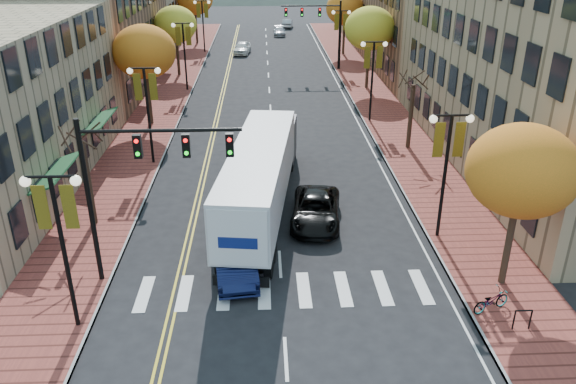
{
  "coord_description": "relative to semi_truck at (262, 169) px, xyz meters",
  "views": [
    {
      "loc": [
        -0.61,
        -16.87,
        13.08
      ],
      "look_at": [
        0.47,
        6.71,
        2.2
      ],
      "focal_mm": 35.0,
      "sensor_mm": 36.0,
      "label": 1
    }
  ],
  "objects": [
    {
      "name": "building_left_mid",
      "position": [
        -16.29,
        26.62,
        3.25
      ],
      "size": [
        12.0,
        24.0,
        11.0
      ],
      "primitive_type": "cube",
      "color": "brown",
      "rests_on": "ground"
    },
    {
      "name": "semi_truck",
      "position": [
        0.0,
        0.0,
        0.0
      ],
      "size": [
        4.4,
        15.59,
        3.85
      ],
      "rotation": [
        0.0,
        0.0,
        -0.13
      ],
      "color": "black",
      "rests_on": "ground"
    },
    {
      "name": "lamp_right_c",
      "position": [
        8.21,
        32.62,
        2.04
      ],
      "size": [
        1.96,
        0.36,
        6.05
      ],
      "color": "black",
      "rests_on": "ground"
    },
    {
      "name": "building_left_far",
      "position": [
        -16.29,
        51.62,
        2.5
      ],
      "size": [
        12.0,
        26.0,
        9.5
      ],
      "primitive_type": "cube",
      "color": "#9E8966",
      "rests_on": "ground"
    },
    {
      "name": "tree_left_a",
      "position": [
        -8.29,
        -1.38,
        -0.0
      ],
      "size": [
        0.28,
        0.28,
        4.2
      ],
      "color": "#382619",
      "rests_on": "sidewalk_left"
    },
    {
      "name": "tree_left_c",
      "position": [
        -8.29,
        30.62,
        2.8
      ],
      "size": [
        4.16,
        4.16,
        6.69
      ],
      "color": "#382619",
      "rests_on": "sidewalk_left"
    },
    {
      "name": "bicycle",
      "position": [
        8.51,
        -9.24,
        -1.67
      ],
      "size": [
        1.74,
        1.17,
        0.87
      ],
      "primitive_type": "imported",
      "rotation": [
        0.0,
        0.0,
        1.97
      ],
      "color": "gray",
      "rests_on": "sidewalk_right"
    },
    {
      "name": "traffic_mast_near",
      "position": [
        -4.77,
        -6.38,
        2.67
      ],
      "size": [
        6.1,
        0.35,
        7.0
      ],
      "color": "black",
      "rests_on": "ground"
    },
    {
      "name": "sidewalk_left",
      "position": [
        -8.29,
        23.12,
        -2.18
      ],
      "size": [
        4.0,
        85.0,
        0.15
      ],
      "primitive_type": "cube",
      "color": "brown",
      "rests_on": "ground"
    },
    {
      "name": "lamp_left_c",
      "position": [
        -6.79,
        24.62,
        2.04
      ],
      "size": [
        1.96,
        0.36,
        6.05
      ],
      "color": "black",
      "rests_on": "ground"
    },
    {
      "name": "lamp_right_a",
      "position": [
        8.21,
        -3.38,
        2.04
      ],
      "size": [
        1.96,
        0.36,
        6.05
      ],
      "color": "black",
      "rests_on": "ground"
    },
    {
      "name": "tree_left_b",
      "position": [
        -8.29,
        14.62,
        3.19
      ],
      "size": [
        4.48,
        4.48,
        7.21
      ],
      "color": "#382619",
      "rests_on": "sidewalk_left"
    },
    {
      "name": "tree_right_c",
      "position": [
        9.71,
        24.62,
        3.19
      ],
      "size": [
        4.48,
        4.48,
        7.21
      ],
      "color": "#382619",
      "rests_on": "sidewalk_right"
    },
    {
      "name": "traffic_mast_far",
      "position": [
        6.19,
        32.62,
        2.67
      ],
      "size": [
        6.1,
        0.34,
        7.0
      ],
      "color": "black",
      "rests_on": "ground"
    },
    {
      "name": "navy_sedan",
      "position": [
        -1.22,
        -5.91,
        -1.48
      ],
      "size": [
        2.21,
        4.86,
        1.55
      ],
      "primitive_type": "imported",
      "rotation": [
        0.0,
        0.0,
        0.12
      ],
      "color": "black",
      "rests_on": "ground"
    },
    {
      "name": "tree_right_b",
      "position": [
        9.71,
        8.62,
        -0.0
      ],
      "size": [
        0.28,
        0.28,
        4.2
      ],
      "color": "#382619",
      "rests_on": "sidewalk_right"
    },
    {
      "name": "tree_right_d",
      "position": [
        9.71,
        40.62,
        3.04
      ],
      "size": [
        4.35,
        4.35,
        7.0
      ],
      "color": "#382619",
      "rests_on": "sidewalk_right"
    },
    {
      "name": "lamp_right_b",
      "position": [
        8.21,
        14.62,
        2.04
      ],
      "size": [
        1.96,
        0.36,
        6.05
      ],
      "color": "black",
      "rests_on": "ground"
    },
    {
      "name": "car_far_silver",
      "position": [
        2.61,
        55.05,
        -1.66
      ],
      "size": [
        1.67,
        4.06,
        1.18
      ],
      "primitive_type": "imported",
      "rotation": [
        0.0,
        0.0,
        -0.0
      ],
      "color": "#A3A3AB",
      "rests_on": "ground"
    },
    {
      "name": "black_suv",
      "position": [
        2.62,
        -1.55,
        -1.55
      ],
      "size": [
        2.92,
        5.27,
        1.4
      ],
      "primitive_type": "imported",
      "rotation": [
        0.0,
        0.0,
        -0.12
      ],
      "color": "black",
      "rests_on": "ground"
    },
    {
      "name": "lamp_left_d",
      "position": [
        -6.79,
        42.62,
        2.04
      ],
      "size": [
        1.96,
        0.36,
        6.05
      ],
      "color": "black",
      "rests_on": "ground"
    },
    {
      "name": "lamp_left_b",
      "position": [
        -6.79,
        6.62,
        2.04
      ],
      "size": [
        1.96,
        0.36,
        6.05
      ],
      "color": "black",
      "rests_on": "ground"
    },
    {
      "name": "car_far_oncoming",
      "position": [
        4.09,
        62.22,
        -1.61
      ],
      "size": [
        1.86,
        4.06,
        1.29
      ],
      "primitive_type": "imported",
      "rotation": [
        0.0,
        0.0,
        3.01
      ],
      "color": "#A1A1A9",
      "rests_on": "ground"
    },
    {
      "name": "building_right_mid",
      "position": [
        19.21,
        32.62,
        2.75
      ],
      "size": [
        15.0,
        24.0,
        10.0
      ],
      "primitive_type": "cube",
      "color": "brown",
      "rests_on": "ground"
    },
    {
      "name": "tree_right_a",
      "position": [
        9.71,
        -7.38,
        2.8
      ],
      "size": [
        4.16,
        4.16,
        6.69
      ],
      "color": "#382619",
      "rests_on": "sidewalk_right"
    },
    {
      "name": "lamp_left_a",
      "position": [
        -6.79,
        -9.38,
        2.04
      ],
      "size": [
        1.96,
        0.36,
        6.05
      ],
      "color": "black",
      "rests_on": "ground"
    },
    {
      "name": "sidewalk_right",
      "position": [
        9.71,
        23.12,
        -2.18
      ],
      "size": [
        4.0,
        85.0,
        0.15
      ],
      "primitive_type": "cube",
      "color": "brown",
      "rests_on": "ground"
    },
    {
      "name": "car_far_white",
      "position": [
        -2.24,
        41.84,
        -1.53
      ],
      "size": [
        2.26,
        4.44,
        1.45
      ],
      "primitive_type": "imported",
      "rotation": [
        0.0,
        0.0,
        -0.13
      ],
      "color": "white",
      "rests_on": "ground"
    },
    {
      "name": "ground",
      "position": [
        0.71,
        -9.38,
        -2.25
      ],
      "size": [
        200.0,
        200.0,
        0.0
      ],
      "primitive_type": "plane",
      "color": "black",
      "rests_on": "ground"
    }
  ]
}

